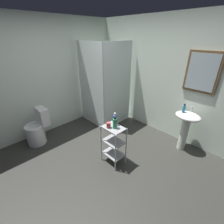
{
  "coord_description": "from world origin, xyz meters",
  "views": [
    {
      "loc": [
        1.62,
        -1.29,
        2.12
      ],
      "look_at": [
        -0.19,
        0.46,
        0.86
      ],
      "focal_mm": 25.0,
      "sensor_mm": 36.0,
      "label": 1
    }
  ],
  "objects_px": {
    "shower_stall": "(105,105)",
    "hand_soap_bottle": "(184,109)",
    "shampoo_bottle_blue": "(115,120)",
    "toilet": "(37,129)",
    "storage_cart": "(113,142)",
    "rinse_cup": "(109,125)",
    "pedestal_sink": "(186,124)",
    "body_wash_bottle_green": "(115,123)"
  },
  "relations": [
    {
      "from": "storage_cart",
      "to": "rinse_cup",
      "type": "bearing_deg",
      "value": -129.07
    },
    {
      "from": "shower_stall",
      "to": "storage_cart",
      "type": "relative_size",
      "value": 2.7
    },
    {
      "from": "shower_stall",
      "to": "rinse_cup",
      "type": "height_order",
      "value": "shower_stall"
    },
    {
      "from": "hand_soap_bottle",
      "to": "shower_stall",
      "type": "bearing_deg",
      "value": -170.92
    },
    {
      "from": "toilet",
      "to": "rinse_cup",
      "type": "bearing_deg",
      "value": 24.4
    },
    {
      "from": "storage_cart",
      "to": "shampoo_bottle_blue",
      "type": "xyz_separation_m",
      "value": [
        -0.04,
        0.07,
        0.4
      ]
    },
    {
      "from": "shower_stall",
      "to": "pedestal_sink",
      "type": "xyz_separation_m",
      "value": [
        1.96,
        0.33,
        0.12
      ]
    },
    {
      "from": "shampoo_bottle_blue",
      "to": "hand_soap_bottle",
      "type": "bearing_deg",
      "value": 60.89
    },
    {
      "from": "pedestal_sink",
      "to": "toilet",
      "type": "xyz_separation_m",
      "value": [
        -2.24,
        -2.01,
        -0.26
      ]
    },
    {
      "from": "storage_cart",
      "to": "rinse_cup",
      "type": "distance_m",
      "value": 0.36
    },
    {
      "from": "shower_stall",
      "to": "hand_soap_bottle",
      "type": "xyz_separation_m",
      "value": [
        1.87,
        0.3,
        0.42
      ]
    },
    {
      "from": "pedestal_sink",
      "to": "storage_cart",
      "type": "xyz_separation_m",
      "value": [
        -0.7,
        -1.27,
        -0.14
      ]
    },
    {
      "from": "toilet",
      "to": "shampoo_bottle_blue",
      "type": "height_order",
      "value": "shampoo_bottle_blue"
    },
    {
      "from": "shower_stall",
      "to": "hand_soap_bottle",
      "type": "bearing_deg",
      "value": 9.08
    },
    {
      "from": "pedestal_sink",
      "to": "shampoo_bottle_blue",
      "type": "height_order",
      "value": "shampoo_bottle_blue"
    },
    {
      "from": "storage_cart",
      "to": "hand_soap_bottle",
      "type": "relative_size",
      "value": 4.49
    },
    {
      "from": "pedestal_sink",
      "to": "rinse_cup",
      "type": "bearing_deg",
      "value": -119.32
    },
    {
      "from": "shower_stall",
      "to": "pedestal_sink",
      "type": "bearing_deg",
      "value": 9.54
    },
    {
      "from": "shower_stall",
      "to": "shampoo_bottle_blue",
      "type": "height_order",
      "value": "shower_stall"
    },
    {
      "from": "pedestal_sink",
      "to": "toilet",
      "type": "height_order",
      "value": "pedestal_sink"
    },
    {
      "from": "shower_stall",
      "to": "rinse_cup",
      "type": "relative_size",
      "value": 20.75
    },
    {
      "from": "hand_soap_bottle",
      "to": "body_wash_bottle_green",
      "type": "relative_size",
      "value": 0.79
    },
    {
      "from": "shower_stall",
      "to": "shampoo_bottle_blue",
      "type": "xyz_separation_m",
      "value": [
        1.22,
        -0.87,
        0.37
      ]
    },
    {
      "from": "storage_cart",
      "to": "toilet",
      "type": "bearing_deg",
      "value": -154.36
    },
    {
      "from": "shampoo_bottle_blue",
      "to": "rinse_cup",
      "type": "distance_m",
      "value": 0.15
    },
    {
      "from": "body_wash_bottle_green",
      "to": "rinse_cup",
      "type": "bearing_deg",
      "value": -141.06
    },
    {
      "from": "shower_stall",
      "to": "toilet",
      "type": "xyz_separation_m",
      "value": [
        -0.28,
        -1.68,
        -0.15
      ]
    },
    {
      "from": "pedestal_sink",
      "to": "body_wash_bottle_green",
      "type": "distance_m",
      "value": 1.46
    },
    {
      "from": "storage_cart",
      "to": "pedestal_sink",
      "type": "bearing_deg",
      "value": 61.23
    },
    {
      "from": "pedestal_sink",
      "to": "storage_cart",
      "type": "relative_size",
      "value": 1.09
    },
    {
      "from": "toilet",
      "to": "hand_soap_bottle",
      "type": "bearing_deg",
      "value": 42.68
    },
    {
      "from": "shower_stall",
      "to": "rinse_cup",
      "type": "bearing_deg",
      "value": -39.67
    },
    {
      "from": "pedestal_sink",
      "to": "hand_soap_bottle",
      "type": "xyz_separation_m",
      "value": [
        -0.09,
        -0.03,
        0.3
      ]
    },
    {
      "from": "pedestal_sink",
      "to": "shampoo_bottle_blue",
      "type": "xyz_separation_m",
      "value": [
        -0.74,
        -1.2,
        0.26
      ]
    },
    {
      "from": "pedestal_sink",
      "to": "shampoo_bottle_blue",
      "type": "bearing_deg",
      "value": -121.81
    },
    {
      "from": "hand_soap_bottle",
      "to": "toilet",
      "type": "bearing_deg",
      "value": -137.32
    },
    {
      "from": "shower_stall",
      "to": "shampoo_bottle_blue",
      "type": "bearing_deg",
      "value": -35.43
    },
    {
      "from": "hand_soap_bottle",
      "to": "shampoo_bottle_blue",
      "type": "height_order",
      "value": "hand_soap_bottle"
    },
    {
      "from": "rinse_cup",
      "to": "shampoo_bottle_blue",
      "type": "bearing_deg",
      "value": 87.0
    },
    {
      "from": "toilet",
      "to": "storage_cart",
      "type": "distance_m",
      "value": 1.72
    },
    {
      "from": "pedestal_sink",
      "to": "body_wash_bottle_green",
      "type": "xyz_separation_m",
      "value": [
        -0.67,
        -1.27,
        0.25
      ]
    },
    {
      "from": "hand_soap_bottle",
      "to": "rinse_cup",
      "type": "xyz_separation_m",
      "value": [
        -0.66,
        -1.3,
        -0.09
      ]
    }
  ]
}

